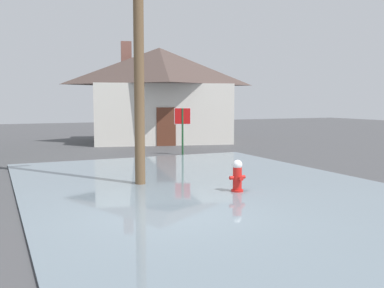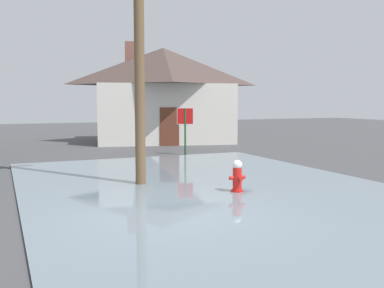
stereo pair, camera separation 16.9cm
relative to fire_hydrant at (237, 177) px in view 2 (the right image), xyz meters
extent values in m
cube|color=#424244|center=(-2.28, -1.29, -0.47)|extent=(80.00, 80.00, 0.10)
cube|color=slate|center=(-0.41, 0.76, -0.39)|extent=(9.45, 13.59, 0.06)
cube|color=silver|center=(-1.66, -2.88, -0.42)|extent=(3.55, 0.48, 0.01)
cylinder|color=red|center=(0.00, 0.00, -0.37)|extent=(0.31, 0.31, 0.10)
cylinder|color=red|center=(0.00, 0.00, -0.04)|extent=(0.23, 0.23, 0.57)
sphere|color=white|center=(0.00, 0.00, 0.31)|extent=(0.25, 0.25, 0.25)
cylinder|color=red|center=(-0.16, 0.00, -0.01)|extent=(0.10, 0.09, 0.09)
cylinder|color=red|center=(0.16, 0.00, -0.01)|extent=(0.10, 0.09, 0.09)
cylinder|color=red|center=(0.00, -0.16, -0.01)|extent=(0.11, 0.10, 0.11)
cylinder|color=brown|center=(-1.92, 2.01, 4.13)|extent=(0.28, 0.28, 9.10)
cylinder|color=#1E4C28|center=(1.89, 7.93, 0.59)|extent=(0.08, 0.08, 2.02)
cube|color=white|center=(1.89, 7.93, 1.26)|extent=(0.64, 0.34, 0.71)
cube|color=red|center=(1.89, 7.93, 1.26)|extent=(0.61, 0.33, 0.67)
cube|color=beige|center=(3.31, 14.60, 1.20)|extent=(8.45, 7.22, 3.25)
pyramid|color=#473833|center=(3.31, 14.60, 3.89)|extent=(9.13, 7.80, 2.11)
cube|color=brown|center=(1.77, 16.02, 4.42)|extent=(0.72, 0.72, 1.90)
cube|color=#592D1E|center=(2.64, 11.83, 0.58)|extent=(0.99, 0.29, 2.00)
camera|label=1|loc=(-5.59, -9.53, 1.91)|focal=41.32mm
camera|label=2|loc=(-5.43, -9.60, 1.91)|focal=41.32mm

